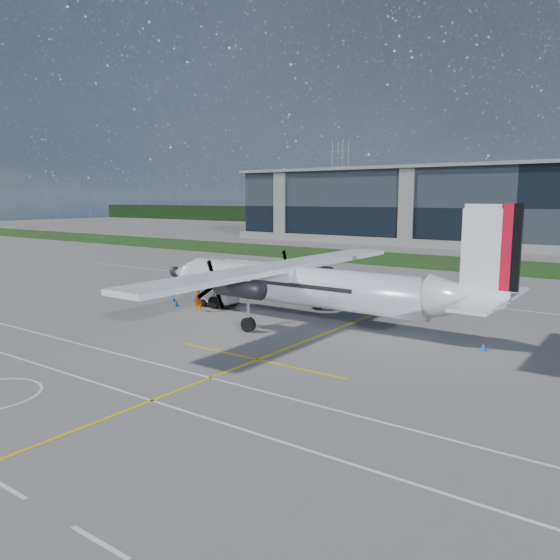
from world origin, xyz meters
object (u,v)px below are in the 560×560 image
ground_crew_person (199,299)px  baggage_tug (219,295)px  safety_cone_nose_port (177,303)px  safety_cone_tail (483,347)px  safety_cone_stbdwing (365,288)px  safety_cone_fwd (174,299)px  pylon_west (340,182)px  fuel_tanker_truck (245,276)px  safety_cone_nose_stbd (195,299)px  turboprop_aircraft (310,264)px

ground_crew_person → baggage_tug: bearing=19.8°
safety_cone_nose_port → safety_cone_tail: bearing=2.8°
safety_cone_stbdwing → safety_cone_fwd: 19.38m
baggage_tug → safety_cone_tail: (22.71, -0.91, -0.76)m
pylon_west → fuel_tanker_truck: bearing=-64.0°
safety_cone_stbdwing → pylon_west: bearing=120.6°
pylon_west → safety_cone_stbdwing: bearing=-59.4°
baggage_tug → safety_cone_nose_port: bearing=-144.3°
fuel_tanker_truck → pylon_west: bearing=116.0°
baggage_tug → safety_cone_stbdwing: bearing=66.0°
safety_cone_stbdwing → safety_cone_nose_port: same height
pylon_west → safety_cone_stbdwing: 152.34m
baggage_tug → safety_cone_nose_port: size_ratio=6.74×
safety_cone_nose_stbd → fuel_tanker_truck: bearing=88.2°
turboprop_aircraft → fuel_tanker_truck: (-12.96, 8.11, -2.96)m
turboprop_aircraft → safety_cone_stbdwing: size_ratio=60.48×
turboprop_aircraft → baggage_tug: (-9.98, 0.97, -3.53)m
baggage_tug → safety_cone_nose_stbd: (-3.19, 0.30, -0.76)m
fuel_tanker_truck → safety_cone_nose_stbd: (-0.22, -6.84, -1.33)m
ground_crew_person → pylon_west: bearing=44.9°
pylon_west → safety_cone_fwd: (65.53, -146.11, -14.75)m
pylon_west → turboprop_aircraft: pylon_west is taller
ground_crew_person → fuel_tanker_truck: bearing=36.6°
safety_cone_stbdwing → safety_cone_fwd: same height
safety_cone_nose_port → safety_cone_stbdwing: bearing=60.5°
turboprop_aircraft → safety_cone_fwd: 15.53m
safety_cone_tail → safety_cone_nose_port: bearing=-177.2°
safety_cone_fwd → safety_cone_tail: same height
safety_cone_fwd → fuel_tanker_truck: bearing=75.9°
baggage_tug → pylon_west: bearing=115.9°
safety_cone_stbdwing → safety_cone_tail: same height
pylon_west → baggage_tug: 162.20m
baggage_tug → safety_cone_tail: 22.74m
pylon_west → turboprop_aircraft: bearing=-61.2°
baggage_tug → ground_crew_person: ground_crew_person is taller
safety_cone_nose_port → ground_crew_person: bearing=-6.6°
fuel_tanker_truck → safety_cone_nose_stbd: size_ratio=16.83×
ground_crew_person → turboprop_aircraft: bearing=-61.7°
turboprop_aircraft → ground_crew_person: size_ratio=14.36×
ground_crew_person → safety_cone_nose_stbd: ground_crew_person is taller
turboprop_aircraft → fuel_tanker_truck: bearing=148.0°
fuel_tanker_truck → safety_cone_nose_port: size_ratio=16.83×
turboprop_aircraft → fuel_tanker_truck: 15.57m
fuel_tanker_truck → ground_crew_person: bearing=-72.8°
safety_cone_nose_stbd → safety_cone_tail: size_ratio=1.00×
fuel_tanker_truck → safety_cone_fwd: (-1.97, -7.83, -1.33)m
pylon_west → safety_cone_tail: (93.18, -146.33, -14.75)m
ground_crew_person → safety_cone_stbdwing: 18.61m
fuel_tanker_truck → safety_cone_stbdwing: (9.60, 7.72, -1.33)m
safety_cone_fwd → safety_cone_nose_port: 2.43m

